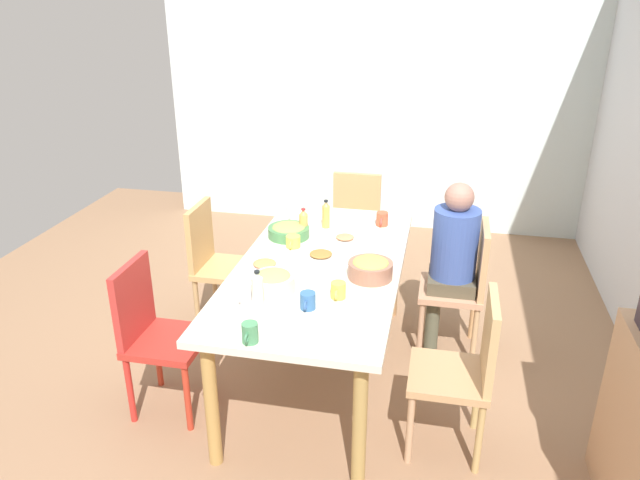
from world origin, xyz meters
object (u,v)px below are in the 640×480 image
cup_6 (250,333)px  bottle_1 (303,222)px  dining_table (320,277)px  chair_1 (215,259)px  chair_4 (466,366)px  cup_2 (243,293)px  cup_3 (382,219)px  person_0 (452,254)px  cup_1 (293,242)px  cup_0 (338,290)px  bottle_2 (326,215)px  chair_2 (354,224)px  bowl_1 (273,282)px  chair_3 (153,329)px  bowl_2 (370,268)px  cup_5 (292,213)px  plate_1 (345,239)px  bottle_0 (258,292)px  plate_0 (321,256)px  plate_2 (265,265)px  chair_0 (464,282)px  cup_4 (308,301)px  bowl_0 (289,231)px

cup_6 → bottle_1: bearing=-177.5°
dining_table → chair_1: 0.99m
chair_4 → cup_2: size_ratio=7.55×
chair_4 → cup_3: 1.32m
person_0 → cup_1: person_0 is taller
cup_0 → cup_1: 0.70m
cup_6 → bottle_2: size_ratio=0.58×
chair_2 → bowl_1: chair_2 is taller
chair_3 → cup_1: (-0.67, 0.64, 0.30)m
chair_1 → bowl_2: 1.34m
cup_5 → cup_6: cup_6 is taller
chair_1 → chair_4: size_ratio=1.00×
cup_1 → bottle_2: size_ratio=0.65×
bowl_2 → cup_1: bowl_2 is taller
dining_table → cup_0: 0.44m
person_0 → cup_0: (0.86, -0.58, 0.12)m
plate_1 → cup_2: size_ratio=1.74×
bowl_2 → cup_0: (0.27, -0.13, -0.01)m
person_0 → bottle_0: bearing=-41.2°
chair_1 → bowl_1: (0.86, 0.68, 0.32)m
chair_1 → bottle_0: bearing=31.7°
plate_0 → cup_5: 0.69m
cup_5 → cup_2: bearing=2.4°
dining_table → cup_1: 0.32m
plate_1 → person_0: bearing=99.6°
cup_1 → cup_2: (0.72, -0.08, 0.01)m
plate_2 → dining_table: bearing=111.1°
chair_4 → plate_0: 1.06m
bowl_2 → cup_6: (0.77, -0.45, -0.01)m
plate_1 → chair_1: bearing=-96.9°
dining_table → bottle_0: bearing=-17.1°
person_0 → cup_5: 1.13m
bottle_1 → cup_2: bearing=-6.1°
chair_0 → bowl_1: 1.37m
cup_4 → bottle_2: 1.10m
person_0 → chair_4: bearing=5.5°
cup_5 → plate_0: bearing=29.1°
plate_2 → bowl_0: 0.47m
chair_1 → bottle_2: (-0.09, 0.77, 0.36)m
person_0 → cup_3: (-0.20, -0.47, 0.13)m
chair_2 → person_0: 1.16m
bowl_2 → bottle_0: bottle_0 is taller
cup_3 → cup_6: (1.55, -0.42, 0.00)m
chair_1 → cup_6: 1.56m
plate_2 → cup_6: (0.77, 0.16, 0.03)m
cup_0 → bottle_0: bottle_0 is taller
plate_2 → bottle_1: (-0.52, 0.11, 0.07)m
plate_0 → cup_6: cup_6 is taller
bowl_0 → bowl_1: bearing=8.5°
cup_5 → cup_6: size_ratio=1.05×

